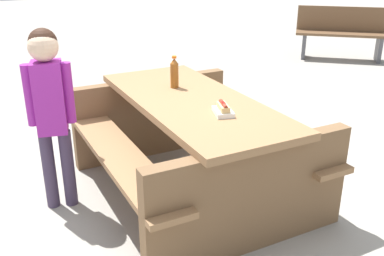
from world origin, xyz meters
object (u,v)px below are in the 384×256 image
picnic_table (192,138)px  child_in_coat (50,98)px  soda_bottle (174,73)px  hotdog_tray (223,110)px  park_bench_mid (342,32)px

picnic_table → child_in_coat: size_ratio=1.48×
soda_bottle → hotdog_tray: 0.68m
picnic_table → soda_bottle: 0.52m
hotdog_tray → park_bench_mid: 5.29m
soda_bottle → hotdog_tray: bearing=6.4°
soda_bottle → hotdog_tray: size_ratio=1.23×
picnic_table → soda_bottle: bearing=-177.2°
child_in_coat → hotdog_tray: bearing=60.7°
child_in_coat → soda_bottle: bearing=96.7°
picnic_table → hotdog_tray: (0.37, 0.06, 0.34)m
picnic_table → soda_bottle: soda_bottle is taller
child_in_coat → park_bench_mid: bearing=120.1°
soda_bottle → hotdog_tray: soda_bottle is taller
picnic_table → soda_bottle: (-0.31, -0.01, 0.42)m
picnic_table → child_in_coat: child_in_coat is taller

